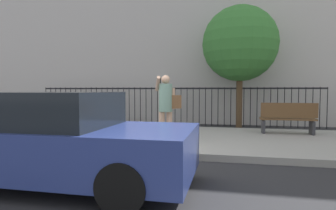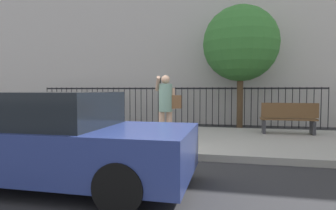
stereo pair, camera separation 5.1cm
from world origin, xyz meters
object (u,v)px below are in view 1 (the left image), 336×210
(pedestrian_on_phone, at_px, (167,103))
(street_tree_near, at_px, (240,44))
(parked_hatchback, at_px, (57,140))
(street_bench, at_px, (288,118))

(pedestrian_on_phone, relative_size, street_tree_near, 0.37)
(parked_hatchback, height_order, street_tree_near, street_tree_near)
(street_bench, distance_m, street_tree_near, 3.53)
(parked_hatchback, height_order, pedestrian_on_phone, pedestrian_on_phone)
(parked_hatchback, height_order, street_bench, parked_hatchback)
(pedestrian_on_phone, bearing_deg, parked_hatchback, -108.95)
(pedestrian_on_phone, xyz_separation_m, street_bench, (3.32, 1.99, -0.50))
(street_tree_near, bearing_deg, parked_hatchback, -113.04)
(parked_hatchback, distance_m, pedestrian_on_phone, 3.36)
(pedestrian_on_phone, height_order, street_tree_near, street_tree_near)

